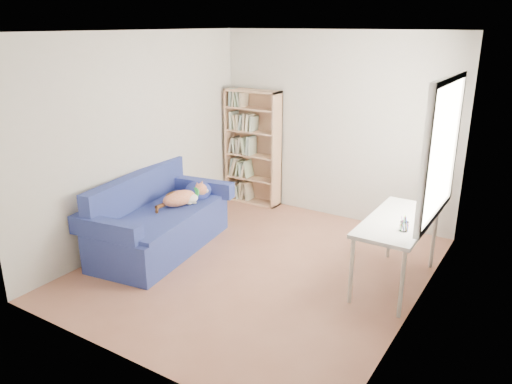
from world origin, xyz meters
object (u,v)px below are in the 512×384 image
desk (398,225)px  pen_cup (404,225)px  sofa (160,221)px  bookshelf (253,152)px

desk → pen_cup: bearing=-64.3°
sofa → bookshelf: size_ratio=1.14×
desk → bookshelf: bearing=152.4°
bookshelf → desk: bookshelf is taller
pen_cup → desk: bearing=115.7°
sofa → pen_cup: 2.95m
sofa → pen_cup: sofa is taller
sofa → pen_cup: size_ratio=12.23×
desk → pen_cup: size_ratio=8.07×
desk → pen_cup: (0.13, -0.28, 0.13)m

